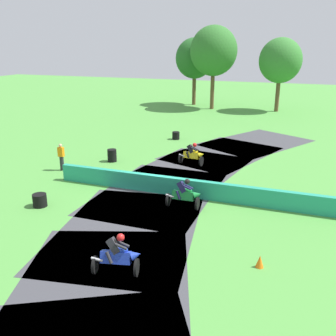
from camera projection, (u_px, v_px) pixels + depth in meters
name	position (u px, v px, depth m)	size (l,w,h in m)	color
ground_plane	(158.00, 192.00, 19.87)	(120.00, 120.00, 0.00)	#4C933D
track_asphalt	(184.00, 196.00, 19.40)	(10.55, 34.18, 0.01)	#3D3D42
safety_barrier	(263.00, 198.00, 18.00)	(0.30, 21.65, 0.90)	#239375
motorcycle_lead_yellow	(193.00, 154.00, 24.24)	(1.71, 0.88, 1.43)	black
motorcycle_chase_green	(185.00, 194.00, 17.88)	(1.68, 0.80, 1.43)	black
motorcycle_trailing_blue	(118.00, 255.00, 12.77)	(1.68, 1.07, 1.43)	black
tire_stack_near	(176.00, 136.00, 30.63)	(0.58, 0.58, 0.60)	black
tire_stack_mid_a	(112.00, 155.00, 24.89)	(0.58, 0.58, 0.80)	black
tire_stack_mid_b	(40.00, 200.00, 18.10)	(0.65, 0.65, 0.60)	black
track_marshal	(61.00, 157.00, 23.06)	(0.34, 0.24, 1.63)	#232328
traffic_cone	(260.00, 261.00, 13.20)	(0.28, 0.28, 0.44)	orange
tree_far_left	(280.00, 61.00, 41.49)	(4.54, 4.54, 7.84)	brown
tree_far_right	(195.00, 58.00, 46.10)	(4.53, 4.53, 7.88)	brown
tree_mid_rise	(214.00, 51.00, 42.81)	(5.20, 5.20, 9.14)	brown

